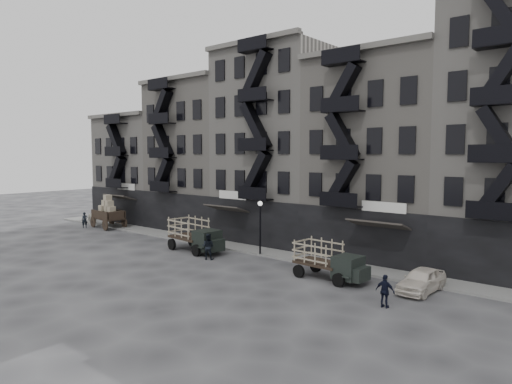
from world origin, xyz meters
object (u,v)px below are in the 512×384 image
Objects in this scene: stake_truck_east at (329,258)px; car_east at (422,280)px; horse at (91,217)px; wagon at (107,209)px; pedestrian_mid at (208,247)px; policeman at (385,291)px; stake_truck_west at (195,233)px; pedestrian_west at (85,220)px.

car_east is at bearing 16.35° from stake_truck_east.
wagon is (3.00, 0.18, 1.13)m from horse.
stake_truck_east is 9.87m from pedestrian_mid.
stake_truck_east is 5.66m from policeman.
stake_truck_west is 3.20× the size of policeman.
wagon is 2.62× the size of pedestrian_west.
policeman reaches higher than car_east.
wagon reaches higher than stake_truck_west.
wagon is at bearing -84.69° from horse.
car_east is at bearing -89.59° from horse.
policeman reaches higher than pedestrian_west.
stake_truck_west reaches higher than pedestrian_west.
policeman is (17.59, -2.99, -0.67)m from stake_truck_west.
horse is at bearing -31.32° from pedestrian_mid.
stake_truck_east is 1.21× the size of car_east.
horse is 22.08m from pedestrian_mid.
wagon is at bearing -33.14° from pedestrian_mid.
horse is 31.74m from stake_truck_east.
wagon is at bearing -8.55° from policeman.
stake_truck_west is (19.02, -1.90, 0.67)m from horse.
pedestrian_mid is at bearing -18.32° from stake_truck_west.
stake_truck_east is at bearing -92.01° from horse.
stake_truck_east is at bearing 5.09° from stake_truck_west.
pedestrian_mid is (18.85, -3.38, -1.02)m from wagon.
stake_truck_west is at bearing -9.62° from policeman.
horse is 1.05× the size of pedestrian_mid.
car_east is at bearing 5.09° from wagon.
car_east is at bearing -96.85° from policeman.
policeman is (33.61, -5.06, -1.13)m from wagon.
policeman is (36.61, -4.89, -0.01)m from horse.
car_east is 35.89m from pedestrian_west.
pedestrian_west is at bearing -138.80° from horse.
pedestrian_west is 35.59m from policeman.
car_east is 2.35× the size of policeman.
wagon is 2.70m from pedestrian_west.
stake_truck_east is at bearing 162.92° from pedestrian_mid.
wagon reaches higher than policeman.
wagon reaches higher than stake_truck_east.
stake_truck_east is at bearing -28.54° from policeman.
horse is at bearing -7.59° from policeman.
car_east is (37.08, -1.00, -0.18)m from horse.
pedestrian_west is at bearing -175.04° from stake_truck_west.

